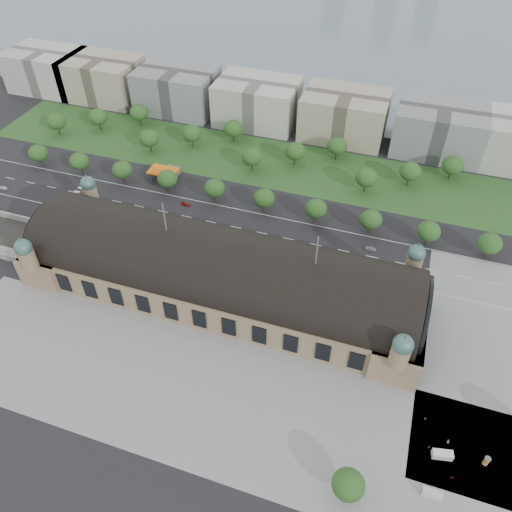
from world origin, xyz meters
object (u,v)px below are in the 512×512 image
(pedestrian_3, at_px, (452,478))
(traffic_car_0, at_px, (3,188))
(traffic_car_2, at_px, (143,214))
(parked_car_1, at_px, (125,222))
(parked_car_5, at_px, (132,230))
(parked_car_2, at_px, (145,233))
(van_south, at_px, (431,494))
(pedestrian_4, at_px, (346,489))
(pedestrian_1, at_px, (429,447))
(parked_car_0, at_px, (97,222))
(bus_west, at_px, (209,231))
(bus_east, at_px, (301,257))
(traffic_car_3, at_px, (186,204))
(traffic_car_4, at_px, (244,234))
(van_east, at_px, (441,455))
(traffic_car_5, at_px, (371,249))
(advertising_column, at_px, (486,461))
(bus_mid, at_px, (298,255))
(parked_car_3, at_px, (107,219))
(parked_car_4, at_px, (151,229))
(parked_car_6, at_px, (152,235))
(pedestrian_2, at_px, (425,418))
(pedestrian_5, at_px, (448,441))
(petrol_station, at_px, (169,171))

(pedestrian_3, bearing_deg, traffic_car_0, -14.03)
(traffic_car_2, xyz_separation_m, parked_car_1, (-4.92, -7.63, -0.07))
(pedestrian_3, bearing_deg, parked_car_5, -20.46)
(traffic_car_2, bearing_deg, parked_car_2, 38.60)
(van_south, relative_size, pedestrian_4, 3.42)
(parked_car_2, relative_size, pedestrian_1, 2.94)
(parked_car_0, height_order, pedestrian_3, pedestrian_3)
(bus_west, relative_size, pedestrian_3, 6.77)
(traffic_car_2, bearing_deg, bus_east, 93.25)
(traffic_car_2, bearing_deg, traffic_car_3, 137.95)
(traffic_car_0, xyz_separation_m, parked_car_0, (57.22, -8.43, 0.06))
(parked_car_1, bearing_deg, traffic_car_3, 96.96)
(bus_east, height_order, pedestrian_3, bus_east)
(traffic_car_2, xyz_separation_m, parked_car_2, (7.01, -11.63, 0.01))
(traffic_car_4, height_order, pedestrian_4, traffic_car_4)
(parked_car_5, xyz_separation_m, bus_east, (74.77, 6.00, 0.81))
(traffic_car_4, xyz_separation_m, bus_east, (27.37, -7.28, 0.66))
(traffic_car_0, height_order, parked_car_0, parked_car_0)
(pedestrian_1, bearing_deg, parked_car_1, 107.33)
(parked_car_0, bearing_deg, traffic_car_0, -137.80)
(traffic_car_3, distance_m, van_east, 147.61)
(traffic_car_3, xyz_separation_m, parked_car_5, (-14.49, -24.71, 0.02))
(van_south, distance_m, pedestrian_3, 8.36)
(parked_car_5, bearing_deg, pedestrian_3, 40.68)
(pedestrian_1, bearing_deg, van_south, -131.55)
(traffic_car_5, bearing_deg, parked_car_1, 93.22)
(van_south, height_order, pedestrian_4, van_south)
(parked_car_2, height_order, advertising_column, advertising_column)
(bus_mid, bearing_deg, parked_car_3, 90.18)
(parked_car_4, distance_m, van_south, 146.44)
(traffic_car_2, relative_size, parked_car_2, 1.03)
(van_east, bearing_deg, parked_car_6, 142.02)
(traffic_car_0, bearing_deg, pedestrian_2, 78.28)
(pedestrian_3, bearing_deg, parked_car_6, -22.17)
(pedestrian_2, xyz_separation_m, pedestrian_5, (7.00, -5.44, 0.12))
(parked_car_1, relative_size, bus_mid, 0.36)
(bus_west, bearing_deg, pedestrian_5, -123.69)
(bus_east, bearing_deg, traffic_car_5, -58.38)
(parked_car_6, distance_m, pedestrian_3, 144.38)
(traffic_car_4, height_order, pedestrian_1, pedestrian_1)
(pedestrian_5, bearing_deg, parked_car_6, -120.43)
(pedestrian_3, distance_m, pedestrian_4, 30.12)
(parked_car_2, relative_size, pedestrian_2, 3.28)
(parked_car_1, relative_size, pedestrian_1, 2.74)
(parked_car_1, bearing_deg, pedestrian_4, 15.55)
(petrol_station, relative_size, bus_east, 1.33)
(parked_car_3, height_order, pedestrian_2, pedestrian_2)
(traffic_car_5, bearing_deg, parked_car_4, 95.10)
(bus_mid, bearing_deg, parked_car_5, 93.31)
(traffic_car_2, height_order, parked_car_1, traffic_car_2)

